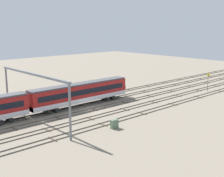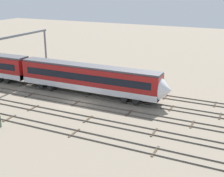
# 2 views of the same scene
# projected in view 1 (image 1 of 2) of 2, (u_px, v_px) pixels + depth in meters

# --- Properties ---
(ground_plane) EXTENTS (198.38, 198.38, 0.00)m
(ground_plane) POSITION_uv_depth(u_px,v_px,m) (94.00, 110.00, 62.25)
(ground_plane) COLOR gray
(track_near_foreground) EXTENTS (182.38, 2.40, 0.16)m
(track_near_foreground) POSITION_uv_depth(u_px,v_px,m) (123.00, 118.00, 56.07)
(track_near_foreground) COLOR #59544C
(track_near_foreground) RESTS_ON ground
(track_second_near) EXTENTS (182.38, 2.40, 0.16)m
(track_second_near) POSITION_uv_depth(u_px,v_px,m) (108.00, 114.00, 59.15)
(track_second_near) COLOR #59544C
(track_second_near) RESTS_ON ground
(track_middle) EXTENTS (182.38, 2.40, 0.16)m
(track_middle) POSITION_uv_depth(u_px,v_px,m) (94.00, 109.00, 62.23)
(track_middle) COLOR #59544C
(track_middle) RESTS_ON ground
(track_with_train) EXTENTS (182.38, 2.40, 0.16)m
(track_with_train) POSITION_uv_depth(u_px,v_px,m) (82.00, 105.00, 65.31)
(track_with_train) COLOR #59544C
(track_with_train) RESTS_ON ground
(track_far_background) EXTENTS (182.38, 2.40, 0.16)m
(track_far_background) POSITION_uv_depth(u_px,v_px,m) (70.00, 102.00, 68.39)
(track_far_background) COLOR #59544C
(track_far_background) RESTS_ON ground
(overhead_gantry) EXTENTS (0.40, 22.43, 9.03)m
(overhead_gantry) POSITION_uv_depth(u_px,v_px,m) (33.00, 85.00, 52.01)
(overhead_gantry) COLOR slate
(overhead_gantry) RESTS_ON ground
(speed_sign_near_foreground) EXTENTS (0.14, 0.81, 4.80)m
(speed_sign_near_foreground) POSITION_uv_depth(u_px,v_px,m) (208.00, 80.00, 78.65)
(speed_sign_near_foreground) COLOR #4C4C51
(speed_sign_near_foreground) RESTS_ON ground
(relay_cabinet) EXTENTS (1.39, 0.66, 1.51)m
(relay_cabinet) POSITION_uv_depth(u_px,v_px,m) (114.00, 124.00, 50.84)
(relay_cabinet) COLOR #597259
(relay_cabinet) RESTS_ON ground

